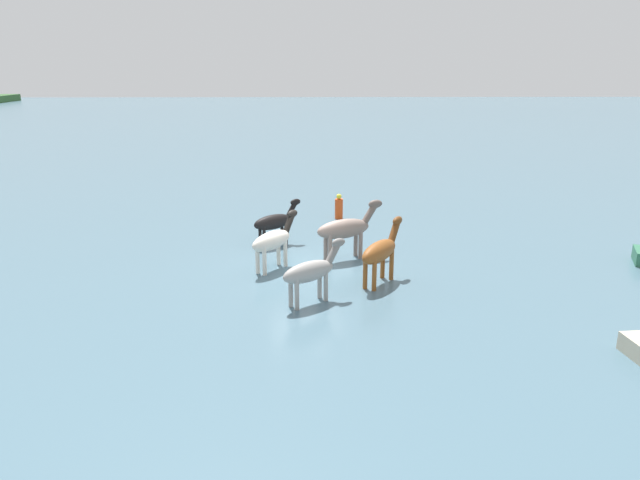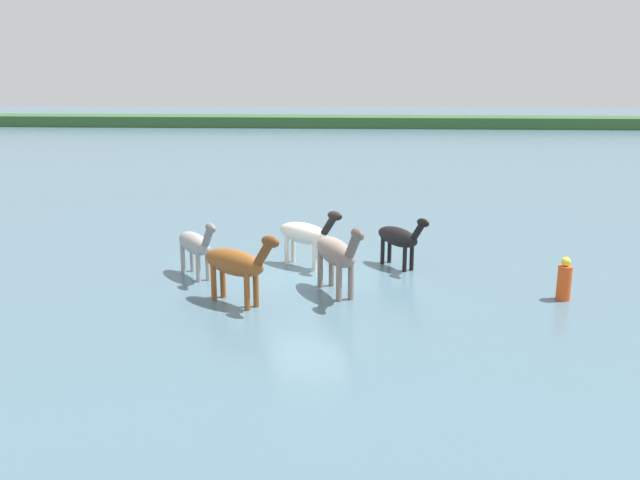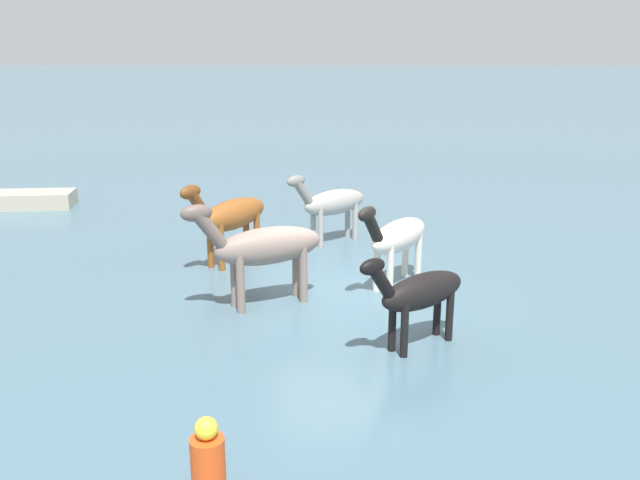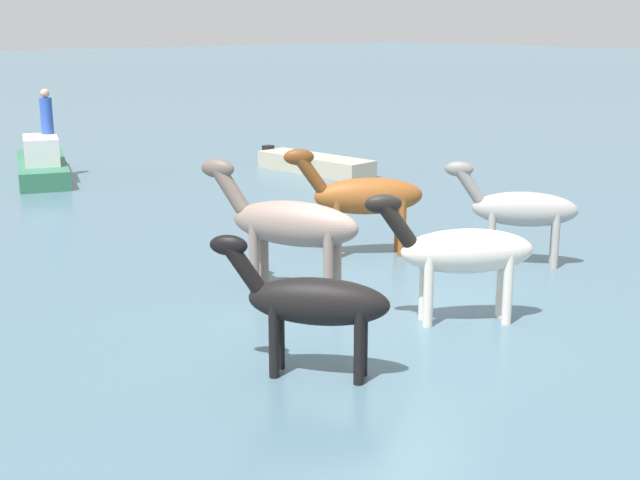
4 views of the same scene
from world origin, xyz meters
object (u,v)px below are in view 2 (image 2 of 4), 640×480
object	(u,v)px
horse_dark_mare	(306,234)
buoy_channel_marker	(564,281)
horse_mid_herd	(236,263)
horse_rear_stallion	(195,244)
horse_chestnut_trailing	(337,253)
horse_gray_outer	(399,238)

from	to	relation	value
horse_dark_mare	buoy_channel_marker	xyz separation A→B (m)	(6.89, -2.57, -0.51)
horse_mid_herd	horse_rear_stallion	distance (m)	2.73
horse_chestnut_trailing	buoy_channel_marker	world-z (taller)	horse_chestnut_trailing
horse_chestnut_trailing	horse_mid_herd	distance (m)	2.65
horse_rear_stallion	buoy_channel_marker	world-z (taller)	horse_rear_stallion
horse_chestnut_trailing	horse_mid_herd	bearing A→B (deg)	-95.37
horse_gray_outer	buoy_channel_marker	distance (m)	4.91
horse_chestnut_trailing	horse_mid_herd	world-z (taller)	horse_chestnut_trailing
horse_chestnut_trailing	horse_dark_mare	xyz separation A→B (m)	(-1.03, 2.52, -0.11)
horse_chestnut_trailing	horse_mid_herd	size ratio (longest dim) A/B	1.11
horse_mid_herd	buoy_channel_marker	bearing A→B (deg)	40.30
horse_chestnut_trailing	buoy_channel_marker	distance (m)	5.89
horse_dark_mare	horse_rear_stallion	xyz separation A→B (m)	(-3.04, -1.27, -0.04)
horse_chestnut_trailing	horse_rear_stallion	size ratio (longest dim) A/B	1.26
horse_rear_stallion	buoy_channel_marker	bearing A→B (deg)	44.13
horse_dark_mare	buoy_channel_marker	world-z (taller)	horse_dark_mare
horse_dark_mare	horse_rear_stallion	distance (m)	3.29
horse_chestnut_trailing	horse_rear_stallion	world-z (taller)	horse_chestnut_trailing
horse_gray_outer	horse_rear_stallion	size ratio (longest dim) A/B	0.95
horse_dark_mare	horse_gray_outer	distance (m)	2.80
horse_gray_outer	horse_rear_stallion	bearing A→B (deg)	-114.76
horse_chestnut_trailing	horse_gray_outer	xyz separation A→B (m)	(1.76, 2.62, -0.20)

